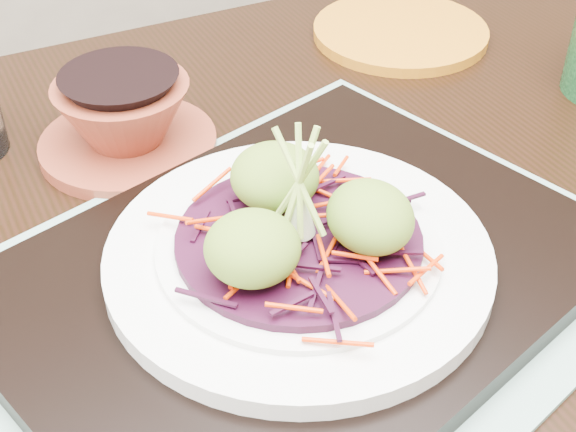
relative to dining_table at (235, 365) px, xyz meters
name	(u,v)px	position (x,y,z in m)	size (l,w,h in m)	color
dining_table	(235,365)	(0.00, 0.00, 0.00)	(1.38, 0.98, 0.82)	black
placemat	(298,285)	(0.04, -0.04, 0.11)	(0.50, 0.39, 0.00)	gray
serving_tray	(298,274)	(0.04, -0.04, 0.12)	(0.43, 0.32, 0.02)	black
white_plate	(299,254)	(0.04, -0.04, 0.14)	(0.28, 0.28, 0.02)	silver
cabbage_bed	(299,239)	(0.04, -0.04, 0.16)	(0.18, 0.18, 0.01)	black
carrot_julienne	(299,230)	(0.04, -0.04, 0.16)	(0.22, 0.22, 0.01)	red
guacamole_scoops	(299,213)	(0.04, -0.04, 0.18)	(0.15, 0.14, 0.05)	#5B7422
scallion_garnish	(299,187)	(0.04, -0.04, 0.20)	(0.06, 0.06, 0.10)	#A1C950
terracotta_bowl_set	(125,121)	(-0.03, 0.19, 0.14)	(0.19, 0.19, 0.07)	maroon
yellow_plate	(400,32)	(0.31, 0.30, 0.11)	(0.20, 0.20, 0.01)	#B16713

